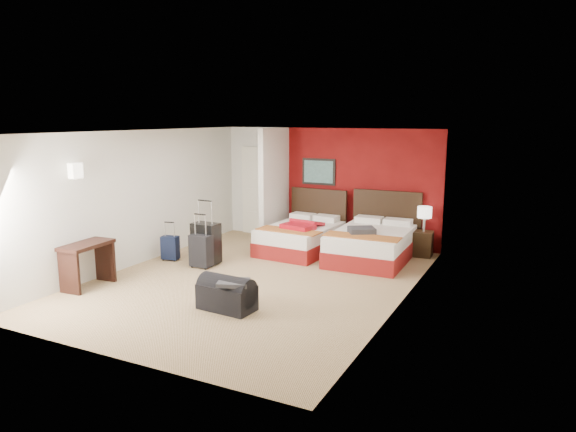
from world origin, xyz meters
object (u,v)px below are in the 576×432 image
Objects in this scene: bed_right at (371,246)px; duffel_bag at (227,296)px; bed_left at (300,239)px; suitcase_charcoal at (201,252)px; desk at (88,265)px; table_lamp at (424,219)px; suitcase_black at (206,244)px; suitcase_navy at (170,249)px; red_suitcase_open at (303,225)px; nightstand at (423,244)px.

duffel_bag is at bearing -108.50° from bed_right.
bed_left is 2.18m from suitcase_charcoal.
suitcase_charcoal is 0.66× the size of desk.
table_lamp is (0.83, 0.77, 0.46)m from bed_right.
suitcase_black reaches higher than bed_right.
suitcase_navy is 1.91m from desk.
suitcase_black reaches higher than red_suitcase_open.
nightstand is 0.62× the size of duffel_bag.
table_lamp is 4.28m from suitcase_black.
bed_right is 3.61m from duffel_bag.
suitcase_black reaches higher than suitcase_navy.
duffel_bag is at bearing -73.35° from red_suitcase_open.
nightstand is 0.50m from table_lamp.
suitcase_black reaches higher than suitcase_charcoal.
red_suitcase_open is 1.72× the size of table_lamp.
table_lamp reaches higher than red_suitcase_open.
bed_left is 2.39× the size of suitcase_black.
bed_left is at bearing -161.89° from table_lamp.
red_suitcase_open is 1.70× the size of nightstand.
table_lamp is at bearing 70.17° from duffel_bag.
suitcase_navy is (-4.32, -2.47, -0.53)m from table_lamp.
red_suitcase_open is at bearing 100.25° from duffel_bag.
desk reaches higher than suitcase_navy.
suitcase_navy is (-4.32, -2.47, -0.03)m from nightstand.
red_suitcase_open is 1.14× the size of suitcase_black.
duffel_bag is (-1.89, -4.22, -0.05)m from nightstand.
nightstand is at bearing 70.17° from duffel_bag.
red_suitcase_open is at bearing 51.06° from suitcase_black.
red_suitcase_open is 0.97× the size of desk.
suitcase_black is 1.29× the size of suitcase_charcoal.
suitcase_charcoal is at bearing 139.17° from duffel_bag.
suitcase_navy is at bearing -170.77° from suitcase_black.
nightstand is (0.83, 0.77, -0.04)m from bed_right.
suitcase_black is (-3.54, -2.37, -0.38)m from table_lamp.
bed_right is 3.36× the size of suitcase_charcoal.
bed_left is at bearing 55.09° from suitcase_black.
red_suitcase_open is 3.39m from duffel_bag.
suitcase_navy is at bearing 81.70° from desk.
nightstand is at bearing 31.83° from red_suitcase_open.
suitcase_navy is at bearing 148.56° from duffel_bag.
bed_left is 0.35m from red_suitcase_open.
bed_right is 4.40× the size of suitcase_navy.
suitcase_charcoal reaches higher than duffel_bag.
nightstand is (2.24, 0.87, -0.34)m from red_suitcase_open.
desk reaches higher than bed_right.
red_suitcase_open is at bearing -158.87° from table_lamp.
suitcase_charcoal reaches higher than nightstand.
duffel_bag is (1.60, -1.61, -0.09)m from suitcase_charcoal.
table_lamp is 0.61× the size of duffel_bag.
red_suitcase_open reaches higher than suitcase_charcoal.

